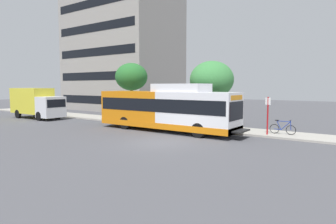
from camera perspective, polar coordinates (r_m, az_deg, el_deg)
The scene contains 8 objects.
ground_plane at distance 23.58m, azimuth -17.35°, elevation -3.60°, with size 120.00×120.00×0.00m, color #4C4C51.
sidewalk_curb at distance 27.03m, azimuth -2.82°, elevation -2.13°, with size 3.00×56.00×0.14m, color #A8A399.
transit_bus at distance 22.39m, azimuth -0.39°, elevation 0.58°, with size 2.58×12.25×3.65m.
bus_stop_sign_pole at distance 21.05m, azimuth 18.99°, elevation -0.14°, with size 0.10×0.36×2.60m.
bicycle_parked at distance 21.71m, azimuth 21.58°, elevation -2.96°, with size 0.52×1.76×1.02m.
street_tree_near_stop at distance 24.63m, azimuth 8.57°, elevation 6.28°, with size 3.65×3.65×5.42m.
street_tree_mid_block at distance 29.54m, azimuth -7.20°, elevation 6.83°, with size 3.23×3.23×5.64m.
box_truck_background at distance 34.18m, azimuth -24.43°, elevation 1.75°, with size 2.32×7.01×3.25m.
Camera 1 is at (-14.04, -10.62, 3.47)m, focal length 31.05 mm.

